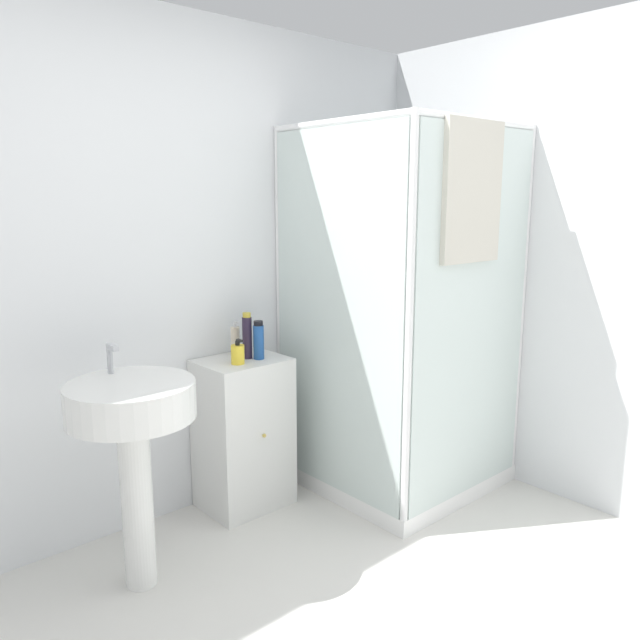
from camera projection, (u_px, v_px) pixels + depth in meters
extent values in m
cube|color=silver|center=(161.00, 274.00, 3.06)|extent=(6.40, 0.06, 2.50)
cube|color=white|center=(395.00, 469.00, 3.68)|extent=(0.99, 0.99, 0.09)
cylinder|color=white|center=(392.00, 292.00, 4.16)|extent=(0.04, 0.04, 2.00)
cylinder|color=white|center=(280.00, 309.00, 3.53)|extent=(0.04, 0.04, 2.00)
cylinder|color=white|center=(521.00, 312.00, 3.46)|extent=(0.04, 0.04, 2.00)
cylinder|color=white|center=(409.00, 337.00, 2.84)|extent=(0.04, 0.04, 2.00)
cylinder|color=white|center=(480.00, 121.00, 2.96)|extent=(0.95, 0.04, 0.04)
cylinder|color=white|center=(342.00, 135.00, 3.65)|extent=(0.95, 0.04, 0.04)
cylinder|color=white|center=(338.00, 122.00, 3.00)|extent=(0.04, 0.95, 0.04)
cylinder|color=white|center=(457.00, 134.00, 3.62)|extent=(0.04, 0.95, 0.04)
cube|color=silver|center=(473.00, 318.00, 3.13)|extent=(0.92, 0.01, 1.87)
cube|color=silver|center=(336.00, 316.00, 3.17)|extent=(0.01, 0.92, 1.87)
cylinder|color=#B7BABF|center=(375.00, 322.00, 3.99)|extent=(0.02, 0.02, 1.50)
cylinder|color=#B7BABF|center=(383.00, 199.00, 3.81)|extent=(0.07, 0.07, 0.04)
cube|color=beige|center=(473.00, 192.00, 2.95)|extent=(0.44, 0.03, 0.67)
cube|color=silver|center=(244.00, 433.00, 3.29)|extent=(0.44, 0.35, 0.80)
sphere|color=gold|center=(264.00, 436.00, 3.14)|extent=(0.02, 0.02, 0.02)
cylinder|color=white|center=(137.00, 503.00, 2.60)|extent=(0.13, 0.13, 0.74)
cylinder|color=white|center=(131.00, 401.00, 2.51)|extent=(0.52, 0.52, 0.15)
cylinder|color=#B7BABF|center=(110.00, 359.00, 2.61)|extent=(0.02, 0.02, 0.13)
cube|color=#B7BABF|center=(112.00, 347.00, 2.58)|extent=(0.02, 0.07, 0.02)
cylinder|color=yellow|center=(238.00, 354.00, 3.12)|extent=(0.07, 0.07, 0.10)
cylinder|color=black|center=(237.00, 343.00, 3.10)|extent=(0.02, 0.02, 0.02)
cube|color=black|center=(239.00, 341.00, 3.09)|extent=(0.02, 0.04, 0.01)
cylinder|color=#281E33|center=(247.00, 338.00, 3.21)|extent=(0.05, 0.05, 0.22)
cylinder|color=gold|center=(247.00, 315.00, 3.19)|extent=(0.04, 0.04, 0.02)
cylinder|color=#1E4C93|center=(259.00, 342.00, 3.20)|extent=(0.06, 0.06, 0.18)
cylinder|color=black|center=(258.00, 323.00, 3.18)|extent=(0.05, 0.05, 0.02)
cylinder|color=beige|center=(235.00, 341.00, 3.28)|extent=(0.05, 0.05, 0.15)
cylinder|color=silver|center=(235.00, 325.00, 3.26)|extent=(0.02, 0.02, 0.02)
cube|color=silver|center=(236.00, 323.00, 3.25)|extent=(0.01, 0.03, 0.01)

